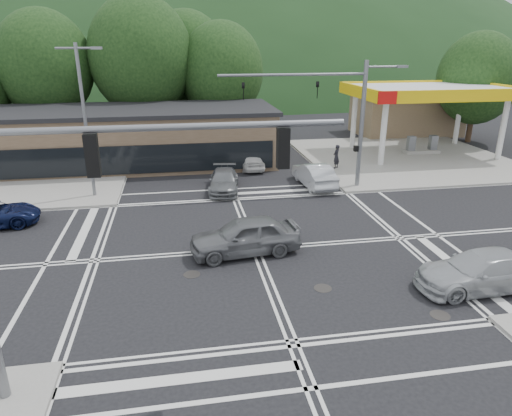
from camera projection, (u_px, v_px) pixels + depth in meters
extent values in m
plane|color=black|center=(255.00, 249.00, 21.17)|extent=(120.00, 120.00, 0.00)
cube|color=gray|center=(404.00, 157.00, 37.41)|extent=(16.00, 16.00, 0.15)
cube|color=gray|center=(14.00, 175.00, 32.62)|extent=(16.00, 16.00, 0.15)
cylinder|color=silver|center=(383.00, 134.00, 34.24)|extent=(0.44, 0.44, 5.00)
cylinder|color=silver|center=(354.00, 121.00, 39.79)|extent=(0.44, 0.44, 5.00)
cylinder|color=silver|center=(503.00, 130.00, 35.84)|extent=(0.44, 0.44, 5.00)
cylinder|color=silver|center=(458.00, 118.00, 41.39)|extent=(0.44, 0.44, 5.00)
cube|color=silver|center=(429.00, 90.00, 36.85)|extent=(12.00, 8.00, 0.60)
cube|color=yellow|center=(457.00, 96.00, 33.15)|extent=(12.20, 0.25, 0.90)
cube|color=yellow|center=(405.00, 86.00, 40.55)|extent=(12.20, 0.25, 0.90)
cube|color=yellow|center=(358.00, 92.00, 35.89)|extent=(0.25, 8.20, 0.90)
cube|color=yellow|center=(496.00, 89.00, 37.81)|extent=(0.25, 8.20, 0.90)
cube|color=red|center=(387.00, 98.00, 32.13)|extent=(1.40, 0.12, 0.90)
cube|color=gray|center=(421.00, 152.00, 38.59)|extent=(3.00, 1.00, 0.30)
cube|color=slate|center=(411.00, 144.00, 38.19)|extent=(0.60, 0.50, 1.30)
cube|color=slate|center=(433.00, 143.00, 38.51)|extent=(0.60, 0.50, 1.30)
cube|color=#846B4F|center=(406.00, 115.00, 46.83)|extent=(10.00, 6.00, 3.80)
cube|color=brown|center=(115.00, 139.00, 34.92)|extent=(24.00, 8.00, 4.00)
ellipsoid|color=#1B3819|center=(189.00, 83.00, 104.40)|extent=(252.00, 126.00, 140.00)
cylinder|color=#382619|center=(54.00, 121.00, 40.30)|extent=(0.50, 0.50, 4.84)
ellipsoid|color=black|center=(45.00, 65.00, 38.66)|extent=(8.00, 8.00, 9.20)
cylinder|color=#382619|center=(146.00, 116.00, 41.50)|extent=(0.50, 0.50, 5.28)
ellipsoid|color=black|center=(141.00, 56.00, 39.71)|extent=(9.00, 9.00, 10.35)
cylinder|color=#382619|center=(223.00, 119.00, 42.77)|extent=(0.50, 0.50, 4.40)
ellipsoid|color=black|center=(221.00, 71.00, 41.28)|extent=(7.60, 7.60, 8.74)
cylinder|color=#382619|center=(189.00, 111.00, 45.91)|extent=(0.50, 0.50, 4.84)
ellipsoid|color=black|center=(186.00, 62.00, 44.28)|extent=(8.40, 8.40, 9.66)
cylinder|color=#382619|center=(471.00, 121.00, 42.81)|extent=(0.50, 0.50, 3.96)
ellipsoid|color=black|center=(478.00, 78.00, 41.48)|extent=(7.20, 7.20, 8.28)
cylinder|color=slate|center=(86.00, 124.00, 26.58)|extent=(0.20, 0.20, 9.00)
cylinder|color=slate|center=(76.00, 48.00, 25.13)|extent=(2.20, 0.12, 0.12)
cube|color=slate|center=(97.00, 48.00, 25.31)|extent=(0.60, 0.25, 0.15)
cylinder|color=slate|center=(361.00, 127.00, 28.68)|extent=(0.28, 0.28, 8.00)
cylinder|color=slate|center=(293.00, 75.00, 26.86)|extent=(9.00, 0.16, 0.16)
imported|color=black|center=(317.00, 90.00, 27.41)|extent=(0.16, 0.20, 1.00)
imported|color=black|center=(243.00, 91.00, 26.69)|extent=(0.16, 0.20, 1.00)
cylinder|color=slate|center=(385.00, 67.00, 27.63)|extent=(2.40, 0.12, 0.12)
cube|color=slate|center=(402.00, 67.00, 27.80)|extent=(0.70, 0.30, 0.15)
cube|color=black|center=(356.00, 149.00, 29.12)|extent=(0.25, 0.30, 0.35)
cylinder|color=slate|center=(157.00, 128.00, 10.51)|extent=(9.00, 0.16, 0.16)
cube|color=black|center=(92.00, 156.00, 10.48)|extent=(0.30, 0.25, 1.00)
cube|color=black|center=(283.00, 148.00, 11.20)|extent=(0.30, 0.25, 1.00)
imported|color=slate|center=(245.00, 236.00, 20.47)|extent=(5.16, 2.53, 1.69)
imported|color=#A8ABAF|center=(481.00, 271.00, 17.57)|extent=(5.14, 2.15, 1.48)
imported|color=silver|center=(314.00, 175.00, 30.11)|extent=(1.94, 4.77, 1.54)
imported|color=silver|center=(250.00, 160.00, 34.20)|extent=(1.89, 4.08, 1.35)
imported|color=slate|center=(224.00, 181.00, 29.19)|extent=(2.40, 4.67, 1.30)
imported|color=black|center=(336.00, 157.00, 33.71)|extent=(0.76, 0.74, 1.76)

